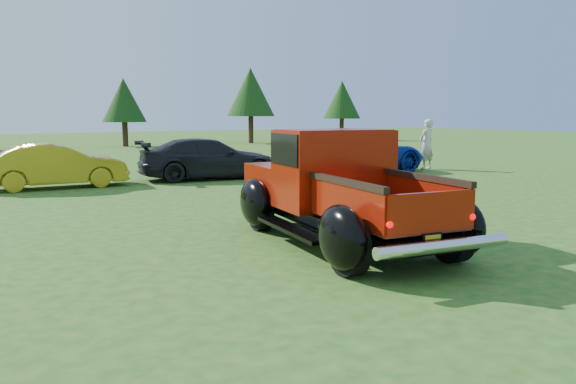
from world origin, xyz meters
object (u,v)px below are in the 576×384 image
object	(u,v)px
show_car_grey	(209,159)
spectator	(427,144)
pickup_truck	(333,188)
show_car_yellow	(57,166)
tree_mid_right	(124,100)
tree_east	(251,92)
tree_far_east	(342,100)
show_car_blue	(358,153)

from	to	relation	value
show_car_grey	spectator	bearing A→B (deg)	-90.15
pickup_truck	show_car_yellow	size ratio (longest dim) A/B	1.36
tree_mid_right	tree_east	world-z (taller)	tree_east
tree_far_east	show_car_blue	world-z (taller)	tree_far_east
pickup_truck	show_car_blue	size ratio (longest dim) A/B	1.02
pickup_truck	show_car_grey	world-z (taller)	pickup_truck
show_car_yellow	show_car_blue	world-z (taller)	show_car_blue
tree_far_east	spectator	world-z (taller)	tree_far_east
tree_mid_right	pickup_truck	size ratio (longest dim) A/B	0.85
tree_far_east	show_car_blue	distance (m)	26.57
spectator	pickup_truck	bearing A→B (deg)	29.81
show_car_blue	tree_mid_right	bearing A→B (deg)	8.01
pickup_truck	spectator	bearing A→B (deg)	45.59
show_car_grey	spectator	world-z (taller)	spectator
show_car_yellow	show_car_blue	bearing A→B (deg)	-93.95
tree_mid_right	show_car_grey	world-z (taller)	tree_mid_right
tree_mid_right	spectator	distance (m)	22.14
tree_far_east	show_car_yellow	distance (m)	32.66
show_car_yellow	show_car_blue	distance (m)	10.07
tree_mid_right	tree_east	size ratio (longest dim) A/B	0.81
show_car_yellow	show_car_blue	xyz separation A→B (m)	(10.00, -1.19, 0.08)
show_car_grey	tree_far_east	bearing A→B (deg)	-36.18
tree_east	show_car_blue	distance (m)	21.64
show_car_grey	tree_east	bearing A→B (deg)	-21.99
show_car_yellow	show_car_grey	bearing A→B (deg)	-89.56
show_car_blue	show_car_grey	bearing A→B (deg)	80.68
tree_east	show_car_blue	bearing A→B (deg)	-107.65
tree_east	spectator	size ratio (longest dim) A/B	2.83
tree_mid_right	tree_east	bearing A→B (deg)	-3.18
show_car_grey	show_car_blue	distance (m)	5.47
pickup_truck	spectator	size ratio (longest dim) A/B	2.72
show_car_blue	spectator	size ratio (longest dim) A/B	2.68
tree_east	show_car_yellow	distance (m)	25.52
pickup_truck	show_car_blue	world-z (taller)	pickup_truck
spectator	show_car_yellow	bearing A→B (deg)	-15.01
tree_mid_right	spectator	size ratio (longest dim) A/B	2.31
tree_far_east	show_car_yellow	size ratio (longest dim) A/B	1.25
pickup_truck	show_car_blue	xyz separation A→B (m)	(7.25, 8.36, -0.17)
show_car_yellow	pickup_truck	bearing A→B (deg)	-161.06
tree_mid_right	pickup_truck	distance (m)	29.74
show_car_grey	show_car_blue	size ratio (longest dim) A/B	0.89
tree_mid_right	pickup_truck	xyz separation A→B (m)	(-4.75, -29.29, -2.10)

